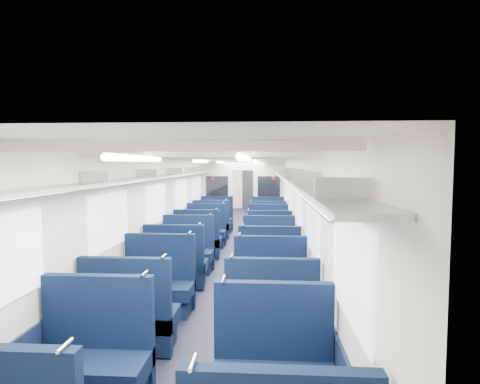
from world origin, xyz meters
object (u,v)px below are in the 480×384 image
at_px(bulkhead, 243,193).
at_px(seat_18, 216,221).
at_px(end_door, 250,188).
at_px(seat_10, 187,254).
at_px(seat_12, 198,242).
at_px(seat_16, 212,226).
at_px(seat_15, 268,235).
at_px(seat_2, 93,363).
at_px(seat_8, 176,267).
at_px(seat_6, 158,288).
at_px(seat_14, 206,233).
at_px(seat_19, 267,222).
at_px(seat_5, 271,322).
at_px(seat_3, 273,376).
at_px(seat_4, 130,320).
at_px(seat_11, 269,255).
at_px(seat_17, 268,228).
at_px(seat_9, 269,270).
at_px(seat_7, 270,292).
at_px(seat_13, 268,244).

bearing_deg(bulkhead, seat_18, -144.42).
distance_m(end_door, seat_10, 11.60).
relative_size(seat_12, seat_16, 1.00).
bearing_deg(seat_15, seat_2, -103.91).
bearing_deg(seat_12, seat_15, 32.94).
bearing_deg(seat_8, end_door, 86.22).
bearing_deg(seat_16, seat_12, -90.00).
distance_m(seat_6, seat_14, 4.65).
bearing_deg(seat_6, end_door, 86.55).
distance_m(seat_2, seat_19, 9.16).
relative_size(seat_5, seat_14, 1.00).
bearing_deg(seat_3, bulkhead, 94.81).
bearing_deg(seat_4, seat_16, 90.00).
distance_m(seat_6, seat_11, 2.74).
distance_m(seat_8, seat_12, 2.25).
bearing_deg(seat_6, seat_2, -90.00).
xyz_separation_m(seat_3, seat_17, (0.00, 7.94, 0.00)).
bearing_deg(bulkhead, seat_3, -85.19).
distance_m(bulkhead, seat_9, 6.53).
height_order(seat_8, seat_14, same).
bearing_deg(seat_3, seat_12, 106.12).
relative_size(seat_11, seat_18, 1.00).
bearing_deg(seat_4, seat_9, 54.55).
bearing_deg(seat_9, seat_16, 109.54).
xyz_separation_m(end_door, seat_18, (-0.83, -6.81, -0.64)).
bearing_deg(seat_9, seat_8, 178.13).
bearing_deg(seat_7, seat_16, 105.76).
relative_size(seat_11, seat_19, 1.00).
relative_size(seat_7, seat_16, 1.00).
xyz_separation_m(seat_9, seat_10, (-1.66, 1.07, 0.00)).
height_order(seat_15, seat_17, same).
relative_size(seat_14, seat_17, 1.00).
distance_m(seat_5, seat_16, 7.13).
bearing_deg(seat_19, end_door, 96.82).
bearing_deg(end_door, seat_3, -87.04).
relative_size(seat_12, seat_14, 1.00).
distance_m(seat_2, seat_11, 4.69).
bearing_deg(seat_4, seat_13, 70.01).
bearing_deg(seat_17, seat_2, -101.98).
distance_m(end_door, seat_9, 12.67).
distance_m(seat_7, seat_11, 2.26).
xyz_separation_m(seat_12, seat_19, (1.66, 3.38, 0.00)).
relative_size(seat_14, seat_18, 1.00).
height_order(seat_10, seat_13, same).
height_order(seat_17, seat_19, same).
relative_size(seat_3, seat_19, 1.00).
bearing_deg(seat_8, seat_2, -90.00).
xyz_separation_m(seat_13, seat_14, (-1.66, 1.30, 0.00)).
xyz_separation_m(seat_6, seat_9, (1.66, 1.12, 0.00)).
height_order(bulkhead, seat_18, bulkhead).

